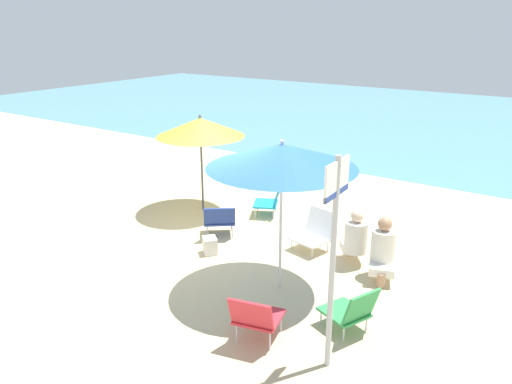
# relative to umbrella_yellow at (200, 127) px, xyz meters

# --- Properties ---
(ground_plane) EXTENTS (40.00, 40.00, 0.00)m
(ground_plane) POSITION_rel_umbrella_yellow_xyz_m (1.37, -1.20, -1.64)
(ground_plane) COLOR #CCB789
(sea_water) EXTENTS (40.00, 16.00, 0.01)m
(sea_water) POSITION_rel_umbrella_yellow_xyz_m (1.37, 12.02, -1.63)
(sea_water) COLOR #5693A3
(sea_water) RESTS_ON ground_plane
(umbrella_yellow) EXTENTS (1.66, 1.66, 1.87)m
(umbrella_yellow) POSITION_rel_umbrella_yellow_xyz_m (0.00, 0.00, 0.00)
(umbrella_yellow) COLOR #4C4C51
(umbrella_yellow) RESTS_ON ground_plane
(umbrella_blue) EXTENTS (1.97, 1.97, 2.10)m
(umbrella_blue) POSITION_rel_umbrella_yellow_xyz_m (2.83, -1.74, 0.24)
(umbrella_blue) COLOR silver
(umbrella_blue) RESTS_ON ground_plane
(beach_chair_a) EXTENTS (0.74, 0.74, 0.60)m
(beach_chair_a) POSITION_rel_umbrella_yellow_xyz_m (1.08, -0.86, -1.31)
(beach_chair_a) COLOR navy
(beach_chair_a) RESTS_ON ground_plane
(beach_chair_b) EXTENTS (0.73, 0.65, 0.63)m
(beach_chair_b) POSITION_rel_umbrella_yellow_xyz_m (4.09, -2.21, -1.33)
(beach_chair_b) COLOR #33934C
(beach_chair_b) RESTS_ON ground_plane
(beach_chair_c) EXTENTS (0.66, 0.68, 0.63)m
(beach_chair_c) POSITION_rel_umbrella_yellow_xyz_m (2.65, -0.37, -1.34)
(beach_chair_c) COLOR white
(beach_chair_c) RESTS_ON ground_plane
(beach_chair_d) EXTENTS (0.71, 0.70, 0.66)m
(beach_chair_d) POSITION_rel_umbrella_yellow_xyz_m (1.28, 0.48, -1.30)
(beach_chair_d) COLOR teal
(beach_chair_d) RESTS_ON ground_plane
(beach_chair_e) EXTENTS (0.63, 0.68, 0.65)m
(beach_chair_e) POSITION_rel_umbrella_yellow_xyz_m (3.28, -3.00, -1.29)
(beach_chair_e) COLOR red
(beach_chair_e) RESTS_ON ground_plane
(person_a) EXTENTS (0.46, 0.57, 0.91)m
(person_a) POSITION_rel_umbrella_yellow_xyz_m (3.90, -0.70, -1.20)
(person_a) COLOR silver
(person_a) RESTS_ON ground_plane
(person_b) EXTENTS (0.52, 0.56, 0.90)m
(person_b) POSITION_rel_umbrella_yellow_xyz_m (3.40, -0.52, -1.20)
(person_b) COLOR silver
(person_b) RESTS_ON ground_plane
(warning_sign) EXTENTS (0.06, 0.54, 2.33)m
(warning_sign) POSITION_rel_umbrella_yellow_xyz_m (4.14, -2.90, -0.11)
(warning_sign) COLOR #ADADB2
(warning_sign) RESTS_ON ground_plane
(beach_bag) EXTENTS (0.32, 0.32, 0.27)m
(beach_bag) POSITION_rel_umbrella_yellow_xyz_m (1.36, -1.46, -1.50)
(beach_bag) COLOR silver
(beach_bag) RESTS_ON ground_plane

